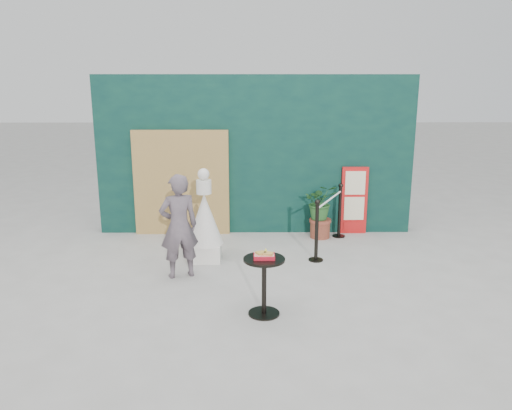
% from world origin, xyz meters
% --- Properties ---
extents(ground, '(60.00, 60.00, 0.00)m').
position_xyz_m(ground, '(0.00, 0.00, 0.00)').
color(ground, '#ADAAA5').
rests_on(ground, ground).
extents(back_wall, '(6.00, 0.30, 3.00)m').
position_xyz_m(back_wall, '(0.00, 3.15, 1.50)').
color(back_wall, '#092928').
rests_on(back_wall, ground).
extents(bamboo_fence, '(1.80, 0.08, 2.00)m').
position_xyz_m(bamboo_fence, '(-1.40, 2.94, 1.00)').
color(bamboo_fence, tan).
rests_on(bamboo_fence, ground).
extents(woman, '(0.67, 0.55, 1.58)m').
position_xyz_m(woman, '(-1.15, 0.76, 0.79)').
color(woman, '#63555D').
rests_on(woman, ground).
extents(menu_board, '(0.50, 0.07, 1.30)m').
position_xyz_m(menu_board, '(1.90, 2.95, 0.65)').
color(menu_board, red).
rests_on(menu_board, ground).
extents(statue, '(0.60, 0.60, 1.53)m').
position_xyz_m(statue, '(-0.83, 1.48, 0.62)').
color(statue, silver).
rests_on(statue, ground).
extents(cafe_table, '(0.52, 0.52, 0.75)m').
position_xyz_m(cafe_table, '(0.09, -0.52, 0.50)').
color(cafe_table, black).
rests_on(cafe_table, ground).
extents(food_basket, '(0.26, 0.19, 0.11)m').
position_xyz_m(food_basket, '(0.09, -0.52, 0.79)').
color(food_basket, red).
rests_on(food_basket, cafe_table).
extents(planter, '(0.61, 0.53, 1.03)m').
position_xyz_m(planter, '(1.22, 2.67, 0.60)').
color(planter, brown).
rests_on(planter, ground).
extents(stanchion_barrier, '(0.84, 1.54, 1.03)m').
position_xyz_m(stanchion_barrier, '(1.29, 2.07, 0.49)').
color(stanchion_barrier, black).
rests_on(stanchion_barrier, ground).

